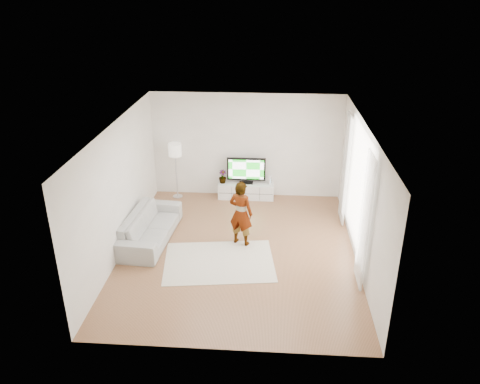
# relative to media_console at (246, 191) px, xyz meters

# --- Properties ---
(floor) EXTENTS (6.00, 6.00, 0.00)m
(floor) POSITION_rel_media_console_xyz_m (-0.00, -2.76, -0.21)
(floor) COLOR #A16A48
(floor) RESTS_ON ground
(ceiling) EXTENTS (6.00, 6.00, 0.00)m
(ceiling) POSITION_rel_media_console_xyz_m (-0.00, -2.76, 2.59)
(ceiling) COLOR white
(ceiling) RESTS_ON wall_back
(wall_left) EXTENTS (0.02, 6.00, 2.80)m
(wall_left) POSITION_rel_media_console_xyz_m (-2.50, -2.76, 1.19)
(wall_left) COLOR white
(wall_left) RESTS_ON floor
(wall_right) EXTENTS (0.02, 6.00, 2.80)m
(wall_right) POSITION_rel_media_console_xyz_m (2.50, -2.76, 1.19)
(wall_right) COLOR white
(wall_right) RESTS_ON floor
(wall_back) EXTENTS (5.00, 0.02, 2.80)m
(wall_back) POSITION_rel_media_console_xyz_m (-0.00, 0.24, 1.19)
(wall_back) COLOR white
(wall_back) RESTS_ON floor
(wall_front) EXTENTS (5.00, 0.02, 2.80)m
(wall_front) POSITION_rel_media_console_xyz_m (-0.00, -5.76, 1.19)
(wall_front) COLOR white
(wall_front) RESTS_ON floor
(window) EXTENTS (0.01, 2.60, 2.50)m
(window) POSITION_rel_media_console_xyz_m (2.48, -2.46, 1.24)
(window) COLOR white
(window) RESTS_ON wall_right
(curtain_near) EXTENTS (0.04, 0.70, 2.60)m
(curtain_near) POSITION_rel_media_console_xyz_m (2.40, -3.76, 1.14)
(curtain_near) COLOR white
(curtain_near) RESTS_ON floor
(curtain_far) EXTENTS (0.04, 0.70, 2.60)m
(curtain_far) POSITION_rel_media_console_xyz_m (2.40, -1.16, 1.14)
(curtain_far) COLOR white
(curtain_far) RESTS_ON floor
(media_console) EXTENTS (1.49, 0.42, 0.42)m
(media_console) POSITION_rel_media_console_xyz_m (0.00, 0.00, 0.00)
(media_console) COLOR silver
(media_console) RESTS_ON floor
(television) EXTENTS (1.02, 0.20, 0.71)m
(television) POSITION_rel_media_console_xyz_m (0.00, 0.03, 0.60)
(television) COLOR black
(television) RESTS_ON media_console
(game_console) EXTENTS (0.07, 0.16, 0.21)m
(game_console) POSITION_rel_media_console_xyz_m (0.65, -0.00, 0.31)
(game_console) COLOR white
(game_console) RESTS_ON media_console
(potted_plant) EXTENTS (0.26, 0.26, 0.36)m
(potted_plant) POSITION_rel_media_console_xyz_m (-0.63, 0.00, 0.39)
(potted_plant) COLOR #3F7238
(potted_plant) RESTS_ON media_console
(rug) EXTENTS (2.46, 1.91, 0.01)m
(rug) POSITION_rel_media_console_xyz_m (-0.37, -3.23, -0.20)
(rug) COLOR beige
(rug) RESTS_ON floor
(player) EXTENTS (0.64, 0.53, 1.49)m
(player) POSITION_rel_media_console_xyz_m (0.03, -2.43, 0.55)
(player) COLOR #334772
(player) RESTS_ON rug
(sofa) EXTENTS (1.04, 2.31, 0.66)m
(sofa) POSITION_rel_media_console_xyz_m (-2.02, -2.40, 0.12)
(sofa) COLOR #AFAFAA
(sofa) RESTS_ON floor
(floor_lamp) EXTENTS (0.34, 0.34, 1.51)m
(floor_lamp) POSITION_rel_media_console_xyz_m (-1.87, -0.06, 1.07)
(floor_lamp) COLOR silver
(floor_lamp) RESTS_ON floor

